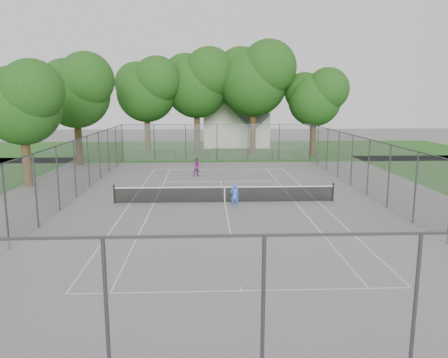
{
  "coord_description": "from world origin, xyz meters",
  "views": [
    {
      "loc": [
        -1.08,
        -24.79,
        6.04
      ],
      "look_at": [
        0.0,
        1.0,
        1.2
      ],
      "focal_mm": 35.0,
      "sensor_mm": 36.0,
      "label": 1
    }
  ],
  "objects_px": {
    "girl_player": "(235,195)",
    "woman_player": "(197,167)",
    "tennis_net": "(225,194)",
    "house": "(235,114)"
  },
  "relations": [
    {
      "from": "tennis_net",
      "to": "house",
      "type": "xyz_separation_m",
      "value": [
        2.64,
        30.01,
        3.46
      ]
    },
    {
      "from": "house",
      "to": "girl_player",
      "type": "height_order",
      "value": "house"
    },
    {
      "from": "house",
      "to": "woman_player",
      "type": "relative_size",
      "value": 6.87
    },
    {
      "from": "tennis_net",
      "to": "girl_player",
      "type": "bearing_deg",
      "value": -67.26
    },
    {
      "from": "house",
      "to": "girl_player",
      "type": "bearing_deg",
      "value": -93.91
    },
    {
      "from": "tennis_net",
      "to": "girl_player",
      "type": "height_order",
      "value": "girl_player"
    },
    {
      "from": "girl_player",
      "to": "house",
      "type": "bearing_deg",
      "value": -87.13
    },
    {
      "from": "tennis_net",
      "to": "girl_player",
      "type": "relative_size",
      "value": 9.47
    },
    {
      "from": "girl_player",
      "to": "woman_player",
      "type": "relative_size",
      "value": 0.95
    },
    {
      "from": "girl_player",
      "to": "woman_player",
      "type": "distance_m",
      "value": 10.13
    }
  ]
}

